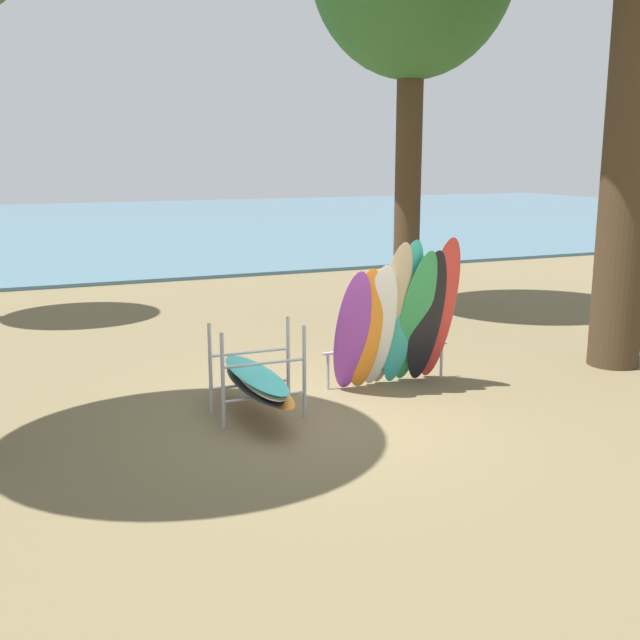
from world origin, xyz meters
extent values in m
plane|color=brown|center=(0.00, 0.00, 0.00)|extent=(80.00, 80.00, 0.00)
cube|color=#477084|center=(0.00, 29.85, 0.05)|extent=(80.00, 36.00, 0.10)
cylinder|color=#42301E|center=(5.36, 0.50, 3.67)|extent=(0.82, 0.82, 7.35)
cylinder|color=#42301E|center=(4.37, 5.77, 3.02)|extent=(0.56, 0.56, 6.04)
ellipsoid|color=purple|center=(0.68, 0.69, 0.93)|extent=(0.57, 0.73, 1.86)
ellipsoid|color=orange|center=(0.89, 0.70, 0.94)|extent=(0.59, 0.70, 1.88)
ellipsoid|color=white|center=(1.09, 0.70, 0.96)|extent=(0.63, 0.85, 1.92)
ellipsoid|color=#C6B289|center=(1.30, 0.70, 1.12)|extent=(0.53, 0.84, 2.23)
ellipsoid|color=#38B2AD|center=(1.50, 0.71, 1.13)|extent=(0.54, 0.74, 2.25)
ellipsoid|color=#339E56|center=(1.71, 0.71, 1.05)|extent=(0.53, 0.86, 2.10)
ellipsoid|color=black|center=(1.92, 0.71, 1.04)|extent=(0.55, 0.70, 2.08)
ellipsoid|color=red|center=(2.12, 0.72, 1.13)|extent=(0.59, 0.86, 2.27)
cylinder|color=#9EA0A5|center=(0.46, 1.05, 0.28)|extent=(0.04, 0.04, 0.55)
cylinder|color=#9EA0A5|center=(2.34, 0.95, 0.28)|extent=(0.04, 0.04, 0.55)
cylinder|color=#9EA0A5|center=(1.40, 1.00, 0.55)|extent=(2.04, 0.16, 0.04)
cylinder|color=#9EA0A5|center=(-1.42, 0.03, 0.62)|extent=(0.05, 0.05, 1.25)
cylinder|color=#9EA0A5|center=(-0.32, 0.03, 0.62)|extent=(0.05, 0.05, 1.25)
cylinder|color=#9EA0A5|center=(-1.42, 0.63, 0.62)|extent=(0.05, 0.05, 1.25)
cylinder|color=#9EA0A5|center=(-0.32, 0.63, 0.62)|extent=(0.05, 0.05, 1.25)
cylinder|color=#9EA0A5|center=(-0.87, 0.03, 0.35)|extent=(1.10, 0.04, 0.04)
cylinder|color=#9EA0A5|center=(-0.87, 0.03, 0.80)|extent=(1.10, 0.04, 0.04)
cylinder|color=#9EA0A5|center=(-0.87, 0.63, 0.35)|extent=(1.10, 0.04, 0.04)
cylinder|color=#9EA0A5|center=(-0.87, 0.63, 0.80)|extent=(1.10, 0.04, 0.04)
ellipsoid|color=orange|center=(-0.82, 0.33, 0.40)|extent=(0.53, 2.11, 0.06)
ellipsoid|color=black|center=(-0.92, 0.33, 0.46)|extent=(0.57, 2.11, 0.06)
ellipsoid|color=#C6B289|center=(-0.84, 0.33, 0.52)|extent=(0.65, 2.13, 0.06)
ellipsoid|color=#38B2AD|center=(-0.89, 0.33, 0.58)|extent=(0.54, 2.11, 0.06)
camera|label=1|loc=(-3.90, -9.02, 3.40)|focal=43.41mm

